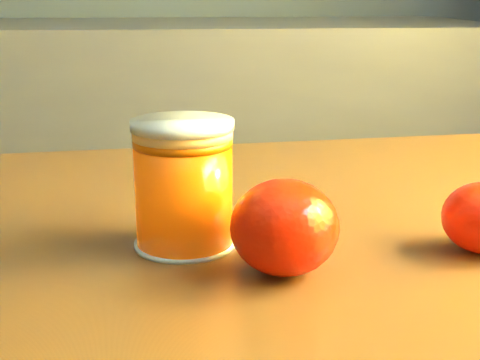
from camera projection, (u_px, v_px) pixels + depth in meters
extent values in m
cube|color=brown|center=(356.00, 270.00, 0.53)|extent=(1.11, 0.83, 0.04)
cylinder|color=#FF5605|center=(184.00, 192.00, 0.51)|extent=(0.08, 0.08, 0.09)
cylinder|color=#FFC068|center=(182.00, 133.00, 0.50)|extent=(0.08, 0.08, 0.01)
cylinder|color=silver|center=(182.00, 126.00, 0.50)|extent=(0.08, 0.08, 0.00)
ellipsoid|color=#F41E04|center=(284.00, 227.00, 0.47)|extent=(0.08, 0.08, 0.07)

